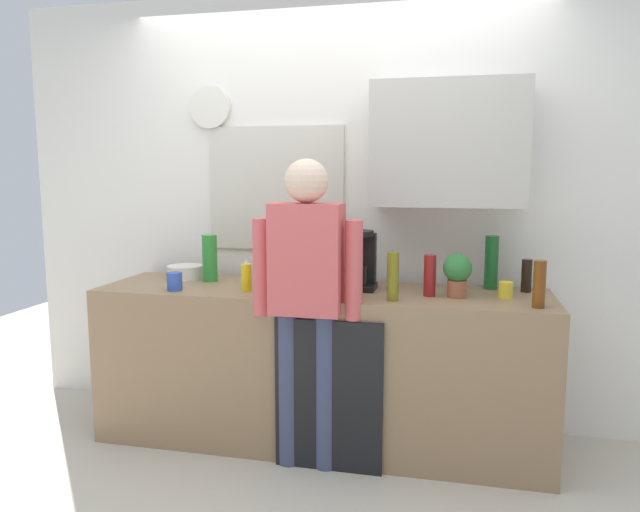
% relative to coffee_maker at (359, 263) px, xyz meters
% --- Properties ---
extents(ground_plane, '(8.00, 8.00, 0.00)m').
position_rel_coffee_maker_xyz_m(ground_plane, '(-0.20, -0.39, -1.03)').
color(ground_plane, beige).
extents(kitchen_counter, '(2.51, 0.64, 0.88)m').
position_rel_coffee_maker_xyz_m(kitchen_counter, '(-0.20, -0.09, -0.59)').
color(kitchen_counter, '#937251').
rests_on(kitchen_counter, ground_plane).
extents(dishwasher_panel, '(0.56, 0.02, 0.80)m').
position_rel_coffee_maker_xyz_m(dishwasher_panel, '(-0.09, -0.42, -0.63)').
color(dishwasher_panel, black).
rests_on(dishwasher_panel, ground_plane).
extents(back_wall_assembly, '(4.11, 0.42, 2.60)m').
position_rel_coffee_maker_xyz_m(back_wall_assembly, '(-0.12, 0.31, 0.33)').
color(back_wall_assembly, white).
rests_on(back_wall_assembly, ground_plane).
extents(coffee_maker, '(0.20, 0.20, 0.33)m').
position_rel_coffee_maker_xyz_m(coffee_maker, '(0.00, 0.00, 0.00)').
color(coffee_maker, black).
rests_on(coffee_maker, kitchen_counter).
extents(bottle_dark_sauce, '(0.06, 0.06, 0.18)m').
position_rel_coffee_maker_xyz_m(bottle_dark_sauce, '(0.91, 0.10, -0.06)').
color(bottle_dark_sauce, black).
rests_on(bottle_dark_sauce, kitchen_counter).
extents(bottle_olive_oil, '(0.06, 0.06, 0.25)m').
position_rel_coffee_maker_xyz_m(bottle_olive_oil, '(0.22, -0.28, -0.02)').
color(bottle_olive_oil, olive).
rests_on(bottle_olive_oil, kitchen_counter).
extents(bottle_green_wine, '(0.07, 0.07, 0.30)m').
position_rel_coffee_maker_xyz_m(bottle_green_wine, '(0.72, 0.15, 0.00)').
color(bottle_green_wine, '#195923').
rests_on(bottle_green_wine, kitchen_counter).
extents(bottle_red_vinegar, '(0.06, 0.06, 0.22)m').
position_rel_coffee_maker_xyz_m(bottle_red_vinegar, '(0.40, -0.13, -0.04)').
color(bottle_red_vinegar, maroon).
rests_on(bottle_red_vinegar, kitchen_counter).
extents(bottle_amber_beer, '(0.06, 0.06, 0.23)m').
position_rel_coffee_maker_xyz_m(bottle_amber_beer, '(0.92, -0.28, -0.03)').
color(bottle_amber_beer, brown).
rests_on(bottle_amber_beer, kitchen_counter).
extents(bottle_clear_soda, '(0.09, 0.09, 0.28)m').
position_rel_coffee_maker_xyz_m(bottle_clear_soda, '(-0.91, 0.02, -0.01)').
color(bottle_clear_soda, '#2D8C33').
rests_on(bottle_clear_soda, kitchen_counter).
extents(cup_terracotta_mug, '(0.08, 0.08, 0.09)m').
position_rel_coffee_maker_xyz_m(cup_terracotta_mug, '(-0.22, -0.26, -0.10)').
color(cup_terracotta_mug, '#B26647').
rests_on(cup_terracotta_mug, kitchen_counter).
extents(cup_blue_mug, '(0.08, 0.08, 0.10)m').
position_rel_coffee_maker_xyz_m(cup_blue_mug, '(-0.98, -0.29, -0.10)').
color(cup_blue_mug, '#3351B2').
rests_on(cup_blue_mug, kitchen_counter).
extents(cup_yellow_cup, '(0.07, 0.07, 0.08)m').
position_rel_coffee_maker_xyz_m(cup_yellow_cup, '(0.79, -0.09, -0.10)').
color(cup_yellow_cup, yellow).
rests_on(cup_yellow_cup, kitchen_counter).
extents(mixing_bowl, '(0.22, 0.22, 0.08)m').
position_rel_coffee_maker_xyz_m(mixing_bowl, '(-1.09, 0.07, -0.11)').
color(mixing_bowl, white).
rests_on(mixing_bowl, kitchen_counter).
extents(potted_plant, '(0.15, 0.15, 0.23)m').
position_rel_coffee_maker_xyz_m(potted_plant, '(0.54, -0.12, -0.01)').
color(potted_plant, '#9E5638').
rests_on(potted_plant, kitchen_counter).
extents(dish_soap, '(0.06, 0.06, 0.18)m').
position_rel_coffee_maker_xyz_m(dish_soap, '(-0.59, -0.21, -0.07)').
color(dish_soap, yellow).
rests_on(dish_soap, kitchen_counter).
extents(person_at_sink, '(0.57, 0.22, 1.60)m').
position_rel_coffee_maker_xyz_m(person_at_sink, '(-0.20, -0.39, -0.08)').
color(person_at_sink, '#3F4766').
rests_on(person_at_sink, ground_plane).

